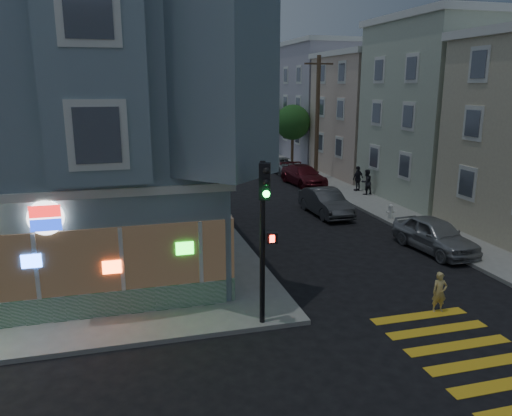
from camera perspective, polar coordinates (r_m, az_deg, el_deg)
name	(u,v)px	position (r m, az deg, el deg)	size (l,w,h in m)	color
ground	(228,376)	(13.16, -3.25, -18.59)	(120.00, 120.00, 0.00)	black
sidewalk_ne	(448,175)	(42.82, 21.14, 3.56)	(24.00, 42.00, 0.15)	gray
corner_building	(20,117)	(22.22, -25.37, 9.36)	(14.60, 14.60, 11.40)	slate
row_house_b	(478,112)	(34.61, 24.04, 9.96)	(12.00, 8.60, 10.50)	beige
row_house_c	(400,116)	(42.02, 16.15, 10.06)	(12.00, 8.60, 9.00)	#C6A899
row_house_d	(351,103)	(49.89, 10.78, 11.74)	(12.00, 8.60, 10.50)	#A39DAD
utility_pole	(317,116)	(37.74, 7.02, 10.34)	(2.20, 0.30, 9.00)	#4C3826
street_tree_near	(293,122)	(43.47, 4.22, 9.73)	(3.00, 3.00, 5.30)	#4C3826
street_tree_far	(266,117)	(51.06, 1.19, 10.37)	(3.00, 3.00, 5.30)	#4C3826
running_child	(439,292)	(17.10, 20.24, -9.01)	(0.48, 0.32, 1.32)	#D8BC6E
pedestrian_a	(366,182)	(33.03, 12.51, 2.92)	(0.79, 0.62, 1.63)	black
pedestrian_b	(358,178)	(34.08, 11.57, 3.33)	(0.98, 0.41, 1.66)	#25232C
parked_car_a	(435,235)	(22.98, 19.76, -2.92)	(1.75, 4.35, 1.48)	#989B9F
parked_car_b	(325,202)	(27.97, 7.94, 0.67)	(1.54, 4.42, 1.46)	#3E4044
parked_car_c	(304,175)	(36.30, 5.46, 3.73)	(1.97, 4.84, 1.40)	#59141D
parked_car_d	(284,166)	(41.22, 3.22, 4.86)	(2.03, 4.40, 1.22)	#999EA2
traffic_signal	(264,217)	(14.07, 0.96, -1.03)	(0.61, 0.54, 4.86)	black
fire_hydrant	(391,211)	(27.46, 15.13, -0.31)	(0.44, 0.26, 0.77)	white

